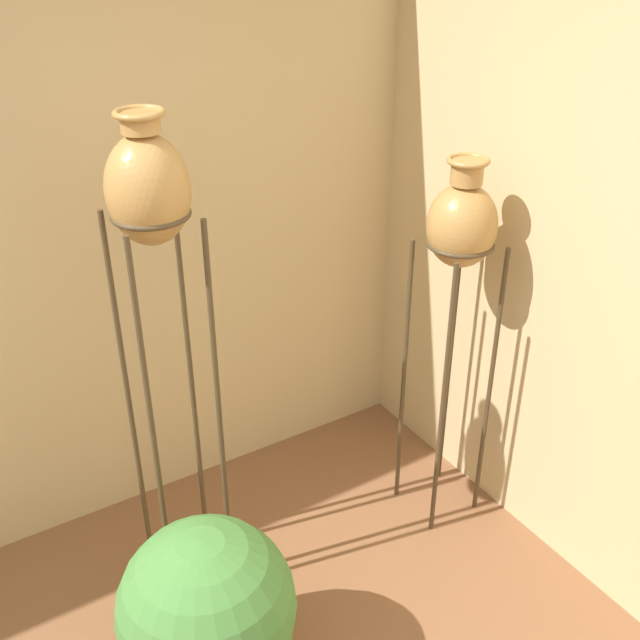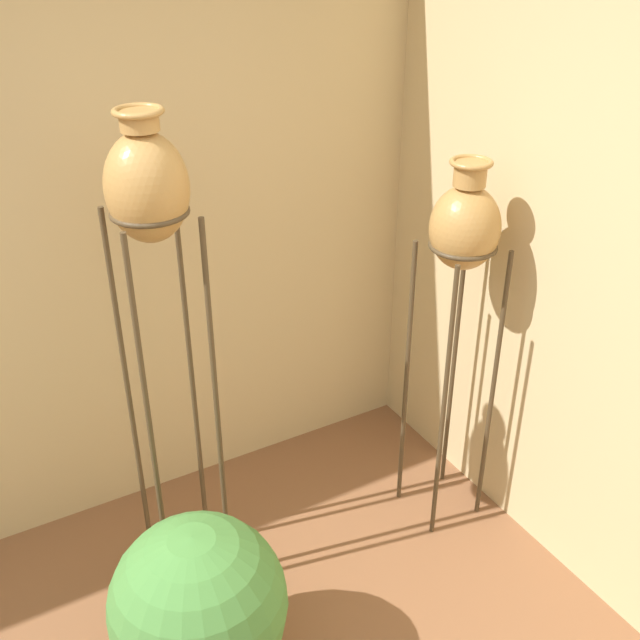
{
  "view_description": "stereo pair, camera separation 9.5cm",
  "coord_description": "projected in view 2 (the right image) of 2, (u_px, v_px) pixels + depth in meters",
  "views": [
    {
      "loc": [
        -0.11,
        -0.75,
        2.42
      ],
      "look_at": [
        1.17,
        1.32,
        1.07
      ],
      "focal_mm": 42.0,
      "sensor_mm": 36.0,
      "label": 1
    },
    {
      "loc": [
        -0.03,
        -0.79,
        2.42
      ],
      "look_at": [
        1.17,
        1.32,
        1.07
      ],
      "focal_mm": 42.0,
      "sensor_mm": 36.0,
      "label": 2
    }
  ],
  "objects": [
    {
      "name": "vase_stand_tall",
      "position": [
        149.0,
        207.0,
        2.37
      ],
      "size": [
        0.27,
        0.27,
        1.89
      ],
      "color": "#473823",
      "rests_on": "ground_plane"
    },
    {
      "name": "potted_plant",
      "position": [
        199.0,
        608.0,
        2.45
      ],
      "size": [
        0.59,
        0.59,
        0.72
      ],
      "color": "#B26647",
      "rests_on": "ground_plane"
    },
    {
      "name": "vase_stand_medium",
      "position": [
        464.0,
        238.0,
        2.82
      ],
      "size": [
        0.28,
        0.28,
        1.62
      ],
      "color": "#473823",
      "rests_on": "ground_plane"
    }
  ]
}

